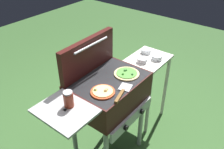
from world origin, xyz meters
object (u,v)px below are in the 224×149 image
object	(u,v)px
grill	(108,94)
pizza_veggie	(127,73)
pizza_cheese	(103,92)
topping_bowl_middle	(146,51)
topping_bowl_far	(157,58)
prep_table	(147,77)
topping_bowl_near	(142,60)
sauce_jar	(68,99)
spatula	(122,92)

from	to	relation	value
grill	pizza_veggie	distance (m)	0.24
pizza_cheese	topping_bowl_middle	world-z (taller)	pizza_cheese
pizza_veggie	topping_bowl_far	size ratio (longest dim) A/B	2.03
topping_bowl_far	grill	bearing A→B (deg)	173.80
pizza_veggie	topping_bowl_far	distance (m)	0.54
prep_table	topping_bowl_middle	bearing A→B (deg)	44.70
pizza_veggie	topping_bowl_near	bearing A→B (deg)	12.20
grill	topping_bowl_near	size ratio (longest dim) A/B	9.50
pizza_veggie	sauce_jar	distance (m)	0.59
topping_bowl_near	topping_bowl_middle	bearing A→B (deg)	20.29
pizza_veggie	pizza_cheese	xyz separation A→B (m)	(-0.32, -0.00, 0.00)
sauce_jar	spatula	distance (m)	0.41
spatula	topping_bowl_far	bearing A→B (deg)	8.92
prep_table	topping_bowl_near	xyz separation A→B (m)	(-0.11, 0.01, 0.26)
pizza_veggie	spatula	world-z (taller)	pizza_veggie
grill	spatula	distance (m)	0.26
grill	topping_bowl_middle	xyz separation A→B (m)	(0.75, 0.08, 0.07)
prep_table	topping_bowl_far	world-z (taller)	topping_bowl_far
grill	sauce_jar	xyz separation A→B (m)	(-0.42, 0.01, 0.20)
sauce_jar	topping_bowl_middle	bearing A→B (deg)	3.53
spatula	topping_bowl_middle	world-z (taller)	spatula
grill	topping_bowl_far	distance (m)	0.71
topping_bowl_far	topping_bowl_middle	distance (m)	0.17
prep_table	pizza_cheese	bearing A→B (deg)	-174.46
topping_bowl_near	pizza_cheese	bearing A→B (deg)	-173.00
spatula	topping_bowl_near	xyz separation A→B (m)	(0.63, 0.21, -0.08)
prep_table	topping_bowl_near	bearing A→B (deg)	176.19
grill	topping_bowl_middle	distance (m)	0.76
prep_table	topping_bowl_far	xyz separation A→B (m)	(0.03, -0.08, 0.26)
pizza_cheese	spatula	distance (m)	0.15
prep_table	topping_bowl_middle	distance (m)	0.28
pizza_veggie	pizza_cheese	distance (m)	0.32
pizza_cheese	pizza_veggie	bearing A→B (deg)	0.45
pizza_veggie	topping_bowl_middle	bearing A→B (deg)	14.92
sauce_jar	topping_bowl_middle	size ratio (longest dim) A/B	1.15
pizza_cheese	grill	bearing A→B (deg)	26.29
pizza_veggie	topping_bowl_far	bearing A→B (deg)	-0.28
sauce_jar	grill	bearing A→B (deg)	-1.49
grill	topping_bowl_near	bearing A→B (deg)	1.22
sauce_jar	topping_bowl_near	distance (m)	0.99
pizza_veggie	spatula	distance (m)	0.27
spatula	topping_bowl_near	size ratio (longest dim) A/B	2.63
sauce_jar	topping_bowl_near	bearing A→B (deg)	0.06
pizza_cheese	topping_bowl_far	world-z (taller)	pizza_cheese
topping_bowl_near	grill	bearing A→B (deg)	-178.78
pizza_cheese	sauce_jar	size ratio (longest dim) A/B	1.53
pizza_veggie	topping_bowl_middle	world-z (taller)	pizza_veggie
grill	pizza_cheese	world-z (taller)	pizza_cheese
grill	prep_table	size ratio (longest dim) A/B	1.19
pizza_cheese	topping_bowl_middle	size ratio (longest dim) A/B	1.76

